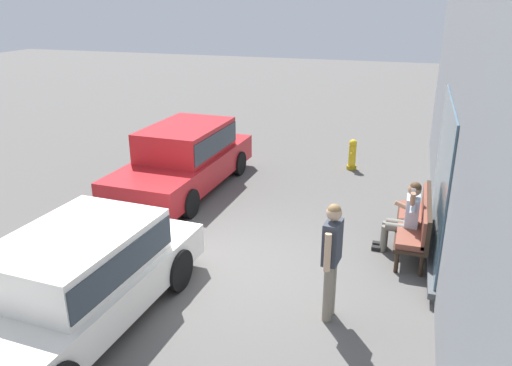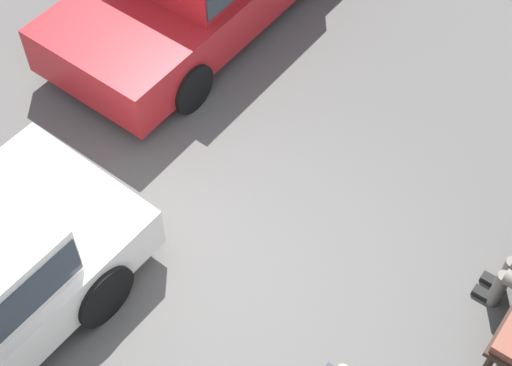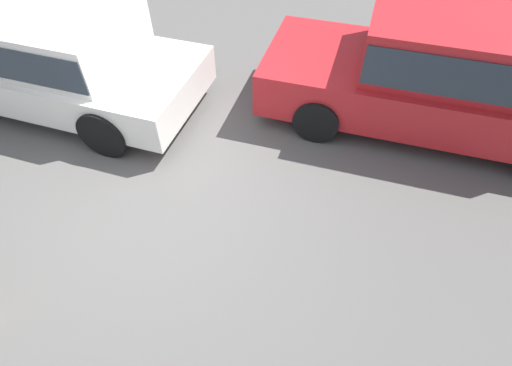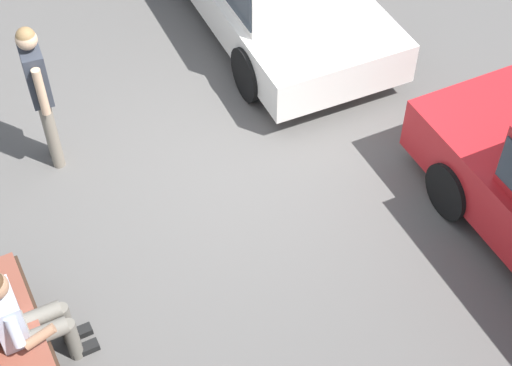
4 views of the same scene
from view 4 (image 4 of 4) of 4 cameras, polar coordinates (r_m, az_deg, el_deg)
The scene contains 4 objects.
ground_plane at distance 8.58m, azimuth -1.33°, elevation 1.99°, with size 60.00×60.00×0.00m, color #565451.
bench at distance 6.74m, azimuth -17.93°, elevation -11.52°, with size 2.00×0.55×0.99m.
person_on_phone at distance 6.71m, azimuth -16.68°, elevation -9.34°, with size 0.73×0.74×1.33m.
pedestrian_standing at distance 8.13m, azimuth -15.51°, elevation 6.75°, with size 0.55×0.23×1.73m.
Camera 4 is at (-5.45, 2.60, 6.09)m, focal length 55.00 mm.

